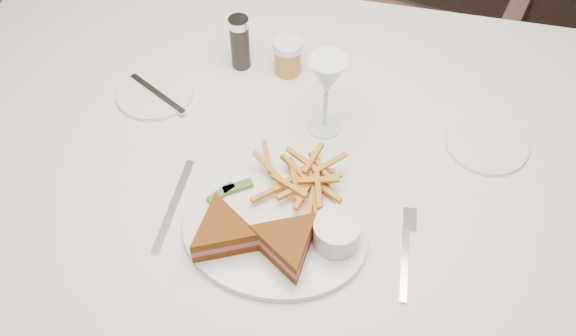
% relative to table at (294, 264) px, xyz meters
% --- Properties ---
extents(ground, '(5.00, 5.00, 0.00)m').
position_rel_table_xyz_m(ground, '(0.18, 0.09, -0.38)').
color(ground, black).
rests_on(ground, ground).
extents(table, '(1.60, 1.11, 0.75)m').
position_rel_table_xyz_m(table, '(0.00, 0.00, 0.00)').
color(table, silver).
rests_on(table, ground).
extents(chair_far, '(0.83, 0.80, 0.73)m').
position_rel_table_xyz_m(chair_far, '(0.10, 0.88, -0.01)').
color(chair_far, '#46322B').
rests_on(chair_far, ground).
extents(table_setting, '(0.83, 0.60, 0.18)m').
position_rel_table_xyz_m(table_setting, '(0.00, -0.06, 0.41)').
color(table_setting, white).
rests_on(table_setting, table).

